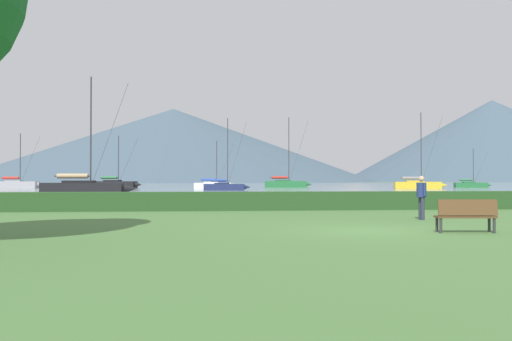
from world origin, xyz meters
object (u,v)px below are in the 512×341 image
(sailboat_slip_4, at_px, (17,184))
(sailboat_slip_5, at_px, (225,186))
(sailboat_slip_10, at_px, (286,183))
(sailboat_slip_11, at_px, (214,185))
(park_bench_near_path, at_px, (466,214))
(sailboat_slip_2, at_px, (471,185))
(sailboat_slip_8, at_px, (116,184))
(person_seated_viewer, at_px, (421,194))
(sailboat_slip_0, at_px, (85,188))
(sailboat_slip_7, at_px, (418,184))

(sailboat_slip_4, xyz_separation_m, sailboat_slip_5, (36.52, -24.81, -0.14))
(sailboat_slip_10, height_order, sailboat_slip_11, sailboat_slip_10)
(sailboat_slip_10, bearing_deg, sailboat_slip_4, -172.43)
(sailboat_slip_11, bearing_deg, park_bench_near_path, -73.53)
(park_bench_near_path, bearing_deg, sailboat_slip_10, 90.24)
(sailboat_slip_2, distance_m, park_bench_near_path, 94.66)
(sailboat_slip_8, bearing_deg, person_seated_viewer, -61.49)
(sailboat_slip_0, distance_m, sailboat_slip_5, 26.73)
(sailboat_slip_11, relative_size, park_bench_near_path, 4.65)
(sailboat_slip_5, bearing_deg, sailboat_slip_10, 67.86)
(sailboat_slip_0, distance_m, sailboat_slip_7, 55.95)
(park_bench_near_path, bearing_deg, sailboat_slip_4, 121.18)
(sailboat_slip_5, xyz_separation_m, sailboat_slip_8, (-18.88, 23.55, 0.16))
(sailboat_slip_4, distance_m, sailboat_slip_7, 70.38)
(sailboat_slip_8, xyz_separation_m, park_bench_near_path, (23.15, -84.97, -0.20))
(sailboat_slip_10, distance_m, park_bench_near_path, 88.30)
(sailboat_slip_2, bearing_deg, sailboat_slip_0, -131.41)
(sailboat_slip_4, distance_m, park_bench_near_path, 95.39)
(sailboat_slip_2, relative_size, sailboat_slip_7, 0.60)
(sailboat_slip_2, height_order, sailboat_slip_7, sailboat_slip_7)
(sailboat_slip_7, height_order, person_seated_viewer, sailboat_slip_7)
(sailboat_slip_5, bearing_deg, sailboat_slip_7, 19.04)
(park_bench_near_path, bearing_deg, sailboat_slip_0, 121.62)
(sailboat_slip_11, xyz_separation_m, person_seated_viewer, (6.24, -70.00, 0.38))
(sailboat_slip_4, bearing_deg, sailboat_slip_11, -14.84)
(sailboat_slip_0, xyz_separation_m, sailboat_slip_8, (-4.34, 45.97, -0.01))
(sailboat_slip_7, distance_m, sailboat_slip_11, 33.55)
(sailboat_slip_10, distance_m, sailboat_slip_11, 19.22)
(sailboat_slip_8, distance_m, park_bench_near_path, 88.07)
(sailboat_slip_4, relative_size, sailboat_slip_11, 1.24)
(sailboat_slip_2, distance_m, sailboat_slip_7, 21.32)
(sailboat_slip_5, height_order, person_seated_viewer, sailboat_slip_5)
(sailboat_slip_0, distance_m, sailboat_slip_10, 56.07)
(person_seated_viewer, bearing_deg, sailboat_slip_7, 62.73)
(sailboat_slip_5, distance_m, sailboat_slip_7, 33.13)
(sailboat_slip_5, xyz_separation_m, park_bench_near_path, (4.27, -61.42, -0.04))
(sailboat_slip_7, bearing_deg, park_bench_near_path, -97.87)
(sailboat_slip_4, bearing_deg, park_bench_near_path, -61.71)
(sailboat_slip_4, relative_size, sailboat_slip_8, 1.04)
(sailboat_slip_4, xyz_separation_m, sailboat_slip_11, (35.30, -11.35, -0.12))
(sailboat_slip_5, relative_size, person_seated_viewer, 6.20)
(sailboat_slip_2, distance_m, sailboat_slip_8, 67.17)
(sailboat_slip_4, distance_m, sailboat_slip_5, 44.14)
(sailboat_slip_5, height_order, sailboat_slip_11, sailboat_slip_5)
(person_seated_viewer, bearing_deg, sailboat_slip_5, 90.27)
(sailboat_slip_8, xyz_separation_m, person_seated_viewer, (23.90, -80.09, 0.24))
(sailboat_slip_8, bearing_deg, sailboat_slip_5, -39.39)
(sailboat_slip_5, height_order, sailboat_slip_8, sailboat_slip_5)
(sailboat_slip_2, distance_m, sailboat_slip_10, 35.58)
(sailboat_slip_0, xyz_separation_m, sailboat_slip_11, (13.32, 35.88, -0.15))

